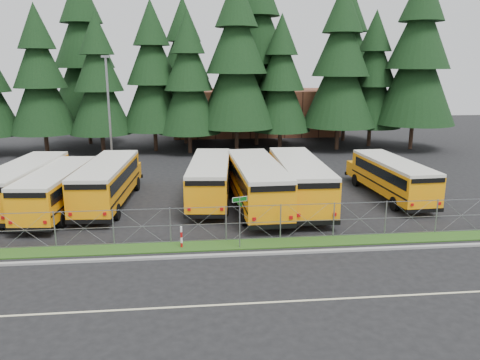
# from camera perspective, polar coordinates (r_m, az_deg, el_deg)

# --- Properties ---
(ground) EXTENTS (120.00, 120.00, 0.00)m
(ground) POSITION_cam_1_polar(r_m,az_deg,el_deg) (26.85, 0.29, -6.57)
(ground) COLOR black
(ground) RESTS_ON ground
(curb) EXTENTS (50.00, 0.25, 0.12)m
(curb) POSITION_cam_1_polar(r_m,az_deg,el_deg) (23.96, 1.10, -9.02)
(curb) COLOR gray
(curb) RESTS_ON ground
(grass_verge) EXTENTS (50.00, 1.40, 0.06)m
(grass_verge) POSITION_cam_1_polar(r_m,az_deg,el_deg) (25.26, 0.71, -7.85)
(grass_verge) COLOR #174112
(grass_verge) RESTS_ON ground
(road_lane_line) EXTENTS (50.00, 0.12, 0.01)m
(road_lane_line) POSITION_cam_1_polar(r_m,az_deg,el_deg) (19.61, 2.91, -14.70)
(road_lane_line) COLOR beige
(road_lane_line) RESTS_ON ground
(chainlink_fence) EXTENTS (44.00, 0.10, 2.00)m
(chainlink_fence) POSITION_cam_1_polar(r_m,az_deg,el_deg) (25.57, 0.54, -5.25)
(chainlink_fence) COLOR gray
(chainlink_fence) RESTS_ON ground
(brick_building) EXTENTS (22.00, 10.00, 6.00)m
(brick_building) POSITION_cam_1_polar(r_m,az_deg,el_deg) (65.90, 1.72, 8.32)
(brick_building) COLOR brown
(brick_building) RESTS_ON ground
(bus_0) EXTENTS (3.91, 11.77, 3.03)m
(bus_0) POSITION_cam_1_polar(r_m,az_deg,el_deg) (34.36, -24.57, -0.64)
(bus_0) COLOR #FF9408
(bus_0) RESTS_ON ground
(bus_1) EXTENTS (3.51, 11.14, 2.87)m
(bus_1) POSITION_cam_1_polar(r_m,az_deg,el_deg) (32.59, -21.11, -1.18)
(bus_1) COLOR #FF9408
(bus_1) RESTS_ON ground
(bus_2) EXTENTS (3.47, 11.63, 3.01)m
(bus_2) POSITION_cam_1_polar(r_m,az_deg,el_deg) (33.13, -15.72, -0.40)
(bus_2) COLOR #FF9408
(bus_2) RESTS_ON ground
(bus_4) EXTENTS (3.79, 11.56, 2.98)m
(bus_4) POSITION_cam_1_polar(r_m,az_deg,el_deg) (32.85, -3.64, -0.05)
(bus_4) COLOR #FF9408
(bus_4) RESTS_ON ground
(bus_5) EXTENTS (3.20, 12.22, 3.19)m
(bus_5) POSITION_cam_1_polar(r_m,az_deg,el_deg) (31.22, 1.99, -0.57)
(bus_5) COLOR #FF9408
(bus_5) RESTS_ON ground
(bus_6) EXTENTS (3.29, 12.25, 3.19)m
(bus_6) POSITION_cam_1_polar(r_m,az_deg,el_deg) (32.08, 7.10, -0.28)
(bus_6) COLOR #FF9408
(bus_6) RESTS_ON ground
(bus_east) EXTENTS (3.03, 10.82, 2.81)m
(bus_east) POSITION_cam_1_polar(r_m,az_deg,el_deg) (35.35, 17.83, 0.16)
(bus_east) COLOR #FF9408
(bus_east) RESTS_ON ground
(street_sign) EXTENTS (0.80, 0.53, 2.81)m
(street_sign) POSITION_cam_1_polar(r_m,az_deg,el_deg) (24.14, -0.03, -3.84)
(street_sign) COLOR gray
(street_sign) RESTS_ON ground
(striped_bollard) EXTENTS (0.11, 0.11, 1.20)m
(striped_bollard) POSITION_cam_1_polar(r_m,az_deg,el_deg) (24.83, -7.16, -6.95)
(striped_bollard) COLOR #B20C0C
(striped_bollard) RESTS_ON ground
(light_standard) EXTENTS (0.70, 0.35, 10.14)m
(light_standard) POSITION_cam_1_polar(r_m,az_deg,el_deg) (42.15, -15.66, 8.09)
(light_standard) COLOR gray
(light_standard) RESTS_ON ground
(conifer_1) EXTENTS (7.04, 7.04, 15.57)m
(conifer_1) POSITION_cam_1_polar(r_m,az_deg,el_deg) (54.10, -23.16, 11.10)
(conifer_1) COLOR black
(conifer_1) RESTS_ON ground
(conifer_2) EXTENTS (6.68, 6.68, 14.77)m
(conifer_2) POSITION_cam_1_polar(r_m,az_deg,el_deg) (52.46, -16.82, 11.12)
(conifer_2) COLOR black
(conifer_2) RESTS_ON ground
(conifer_3) EXTENTS (7.30, 7.30, 16.14)m
(conifer_3) POSITION_cam_1_polar(r_m,az_deg,el_deg) (52.63, -10.58, 12.22)
(conifer_3) COLOR black
(conifer_3) RESTS_ON ground
(conifer_4) EXTENTS (6.75, 6.75, 14.93)m
(conifer_4) POSITION_cam_1_polar(r_m,az_deg,el_deg) (50.82, -6.30, 11.64)
(conifer_4) COLOR black
(conifer_4) RESTS_ON ground
(conifer_5) EXTENTS (8.47, 8.47, 18.73)m
(conifer_5) POSITION_cam_1_polar(r_m,az_deg,el_deg) (51.25, -0.42, 13.86)
(conifer_5) COLOR black
(conifer_5) RESTS_ON ground
(conifer_6) EXTENTS (6.68, 6.68, 14.77)m
(conifer_6) POSITION_cam_1_polar(r_m,az_deg,el_deg) (52.63, 5.02, 11.66)
(conifer_6) COLOR black
(conifer_6) RESTS_ON ground
(conifer_7) EXTENTS (8.16, 8.16, 18.05)m
(conifer_7) POSITION_cam_1_polar(r_m,az_deg,el_deg) (53.76, 12.16, 13.20)
(conifer_7) COLOR black
(conifer_7) RESTS_ON ground
(conifer_8) EXTENTS (6.97, 6.97, 15.40)m
(conifer_8) POSITION_cam_1_polar(r_m,az_deg,el_deg) (57.08, 15.88, 11.68)
(conifer_8) COLOR black
(conifer_8) RESTS_ON ground
(conifer_9) EXTENTS (8.93, 8.93, 19.74)m
(conifer_9) POSITION_cam_1_polar(r_m,az_deg,el_deg) (56.37, 20.86, 13.50)
(conifer_9) COLOR black
(conifer_9) RESTS_ON ground
(conifer_10) EXTENTS (9.01, 9.01, 19.93)m
(conifer_10) POSITION_cam_1_polar(r_m,az_deg,el_deg) (59.40, -18.46, 13.76)
(conifer_10) COLOR black
(conifer_10) RESTS_ON ground
(conifer_11) EXTENTS (7.71, 7.71, 17.05)m
(conifer_11) POSITION_cam_1_polar(r_m,az_deg,el_deg) (57.13, -6.83, 12.93)
(conifer_11) COLOR black
(conifer_11) RESTS_ON ground
(conifer_12) EXTENTS (9.45, 9.45, 20.91)m
(conifer_12) POSITION_cam_1_polar(r_m,az_deg,el_deg) (55.94, 2.12, 14.97)
(conifer_12) COLOR black
(conifer_12) RESTS_ON ground
(conifer_13) EXTENTS (8.50, 8.50, 18.79)m
(conifer_13) POSITION_cam_1_polar(r_m,az_deg,el_deg) (60.47, 12.87, 13.56)
(conifer_13) COLOR black
(conifer_13) RESTS_ON ground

